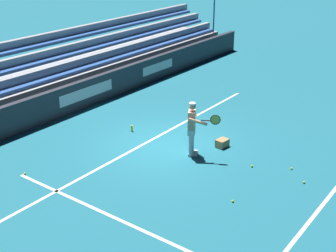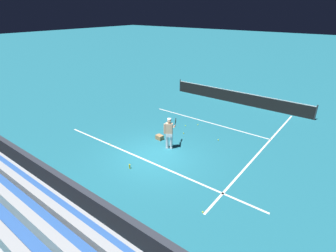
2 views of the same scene
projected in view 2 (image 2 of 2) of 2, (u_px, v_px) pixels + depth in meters
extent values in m
plane|color=#1E6B7F|center=(153.00, 156.00, 13.26)|extent=(160.00, 160.00, 0.00)
cube|color=white|center=(147.00, 161.00, 12.89)|extent=(12.00, 0.10, 0.01)
cube|color=white|center=(261.00, 150.00, 13.87)|extent=(0.10, 12.00, 0.01)
cube|color=white|center=(208.00, 122.00, 17.23)|extent=(8.22, 0.10, 0.01)
cube|color=#2D333D|center=(73.00, 194.00, 9.71)|extent=(25.47, 0.24, 1.10)
cube|color=silver|center=(61.00, 182.00, 10.32)|extent=(2.80, 0.01, 0.44)
cube|color=silver|center=(9.00, 148.00, 12.84)|extent=(2.20, 0.01, 0.40)
cube|color=#9EA3A8|center=(24.00, 223.00, 8.41)|extent=(24.20, 2.40, 1.10)
cube|color=#2D5BAD|center=(44.00, 195.00, 8.73)|extent=(23.71, 0.40, 0.12)
cube|color=#9EA3A8|center=(35.00, 196.00, 8.47)|extent=(24.20, 0.24, 0.45)
cube|color=#2D5BAD|center=(16.00, 196.00, 7.97)|extent=(23.71, 0.40, 0.12)
cube|color=#9EA3A8|center=(5.00, 197.00, 7.70)|extent=(24.20, 0.24, 0.45)
cylinder|color=silver|center=(167.00, 141.00, 13.88)|extent=(0.15, 0.15, 0.88)
cylinder|color=silver|center=(171.00, 141.00, 13.85)|extent=(0.15, 0.15, 0.88)
cube|color=white|center=(167.00, 147.00, 14.09)|extent=(0.23, 0.30, 0.09)
cube|color=white|center=(171.00, 147.00, 14.06)|extent=(0.23, 0.30, 0.09)
cube|color=silver|center=(169.00, 135.00, 13.71)|extent=(0.40, 0.36, 0.20)
cube|color=tan|center=(169.00, 128.00, 13.56)|extent=(0.42, 0.36, 0.58)
sphere|color=tan|center=(169.00, 121.00, 13.39)|extent=(0.21, 0.21, 0.21)
cylinder|color=white|center=(169.00, 119.00, 13.35)|extent=(0.20, 0.20, 0.05)
cylinder|color=tan|center=(165.00, 129.00, 13.61)|extent=(0.09, 0.09, 0.56)
cylinder|color=tan|center=(174.00, 126.00, 13.69)|extent=(0.36, 0.55, 0.24)
cylinder|color=black|center=(175.00, 124.00, 13.88)|extent=(0.17, 0.28, 0.03)
torus|color=black|center=(176.00, 121.00, 14.12)|extent=(0.17, 0.29, 0.31)
cylinder|color=#D6D14C|center=(176.00, 121.00, 14.12)|extent=(0.14, 0.24, 0.27)
cube|color=#A87F51|center=(160.00, 137.00, 14.94)|extent=(0.43, 0.34, 0.26)
sphere|color=#CCE533|center=(110.00, 144.00, 14.40)|extent=(0.07, 0.07, 0.07)
sphere|color=#CCE533|center=(184.00, 133.00, 15.63)|extent=(0.07, 0.07, 0.07)
sphere|color=#CCE533|center=(218.00, 140.00, 14.85)|extent=(0.07, 0.07, 0.07)
sphere|color=#CCE533|center=(198.00, 125.00, 16.78)|extent=(0.07, 0.07, 0.07)
sphere|color=#CCE533|center=(203.00, 212.00, 9.60)|extent=(0.07, 0.07, 0.07)
sphere|color=#CCE533|center=(185.00, 126.00, 16.66)|extent=(0.07, 0.07, 0.07)
cylinder|color=yellow|center=(130.00, 166.00, 12.22)|extent=(0.07, 0.07, 0.22)
cylinder|color=#33383D|center=(180.00, 85.00, 23.45)|extent=(0.09, 0.09, 1.07)
cylinder|color=#33383D|center=(316.00, 113.00, 17.35)|extent=(0.09, 0.09, 1.07)
cube|color=black|center=(238.00, 98.00, 20.43)|extent=(11.00, 0.02, 0.91)
cube|color=white|center=(238.00, 92.00, 20.23)|extent=(11.00, 0.04, 0.05)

